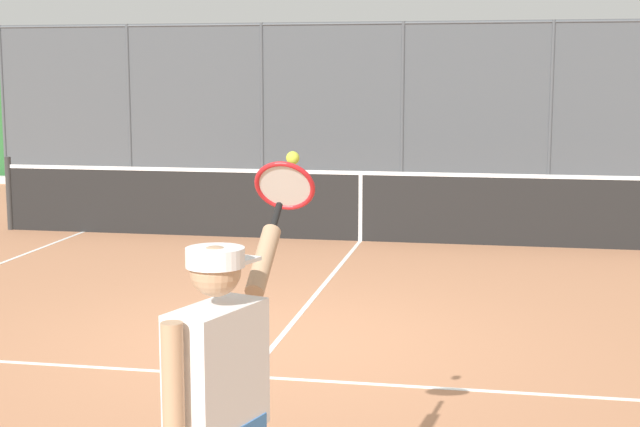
{
  "coord_description": "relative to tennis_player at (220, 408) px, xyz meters",
  "views": [
    {
      "loc": [
        -1.8,
        7.58,
        2.26
      ],
      "look_at": [
        -0.29,
        -0.44,
        1.05
      ],
      "focal_mm": 52.84,
      "sensor_mm": 36.0,
      "label": 1
    }
  ],
  "objects": [
    {
      "name": "court_line_markings",
      "position": [
        0.73,
        -2.88,
        -0.92
      ],
      "size": [
        8.15,
        10.83,
        0.01
      ],
      "color": "white",
      "rests_on": "ground"
    },
    {
      "name": "ground_plane",
      "position": [
        0.73,
        -4.08,
        -0.93
      ],
      "size": [
        60.0,
        60.0,
        0.0
      ],
      "primitive_type": "plane",
      "color": "#B27551"
    },
    {
      "name": "fence_backdrop",
      "position": [
        0.73,
        -15.3,
        0.68
      ],
      "size": [
        19.68,
        1.37,
        3.26
      ],
      "color": "#474C51",
      "rests_on": "ground"
    },
    {
      "name": "tennis_player",
      "position": [
        0.0,
        0.0,
        0.0
      ],
      "size": [
        0.41,
        1.36,
        1.89
      ],
      "rotation": [
        0.0,
        0.0,
        -1.89
      ],
      "color": "silver",
      "rests_on": "ground"
    },
    {
      "name": "tennis_net",
      "position": [
        0.73,
        -9.07,
        -0.43
      ],
      "size": [
        10.47,
        0.09,
        1.07
      ],
      "color": "#2D2D2D",
      "rests_on": "ground"
    }
  ]
}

